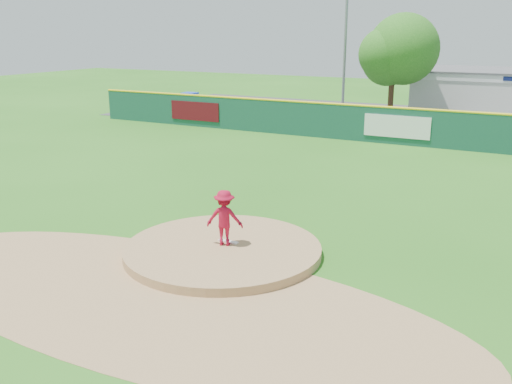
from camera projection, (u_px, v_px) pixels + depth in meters
The scene contains 12 objects.
ground at pixel (223, 254), 15.95m from camera, with size 120.00×120.00×0.00m, color #286B19.
pitchers_mound at pixel (223, 254), 15.95m from camera, with size 5.50×5.50×0.50m, color #9E774C.
pitching_rubber at pixel (228, 241), 16.13m from camera, with size 0.60×0.15×0.04m, color white.
infield_dirt_arc at pixel (157, 296), 13.40m from camera, with size 15.40×15.40×0.01m, color #9E774C.
parking_lot at pixel (426, 121), 38.94m from camera, with size 44.00×16.00×0.02m, color #38383A.
pitcher at pixel (225, 218), 15.75m from camera, with size 1.02×0.59×1.58m, color #A30E2A.
van at pixel (420, 122), 33.84m from camera, with size 2.41×5.23×1.45m, color white.
fence_banners at pixel (287, 118), 33.74m from camera, with size 16.67×0.04×1.20m.
playground_slide at pixel (189, 103), 42.54m from camera, with size 1.00×2.81×1.55m.
outfield_fence at pixel (393, 124), 30.98m from camera, with size 40.00×0.14×2.07m.
deciduous_tree at pixel (394, 54), 36.89m from camera, with size 5.60×5.60×7.36m.
light_pole_left at pixel (346, 30), 39.97m from camera, with size 1.75×0.25×11.00m.
Camera 1 is at (7.73, -12.73, 6.04)m, focal length 40.00 mm.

